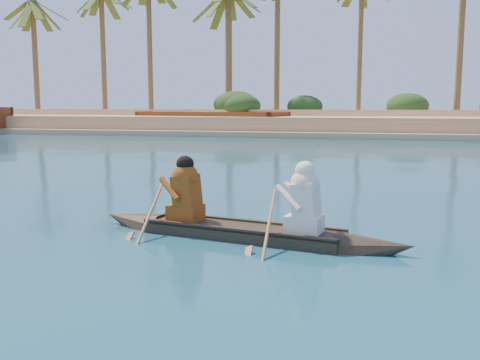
% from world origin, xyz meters
% --- Properties ---
extents(ground, '(160.00, 160.00, 0.00)m').
position_xyz_m(ground, '(0.00, 0.00, 0.00)').
color(ground, '#0C3D4F').
rests_on(ground, ground).
extents(sandy_embankment, '(150.00, 51.00, 1.50)m').
position_xyz_m(sandy_embankment, '(0.00, 46.89, 0.53)').
color(sandy_embankment, '#E2B37F').
rests_on(sandy_embankment, ground).
extents(palm_grove, '(110.00, 14.00, 16.00)m').
position_xyz_m(palm_grove, '(0.00, 35.00, 8.00)').
color(palm_grove, '#3C591F').
rests_on(palm_grove, ground).
extents(shrub_cluster, '(100.00, 6.00, 2.40)m').
position_xyz_m(shrub_cluster, '(0.00, 31.50, 1.20)').
color(shrub_cluster, '#1E3F17').
rests_on(shrub_cluster, ground).
extents(canoe, '(5.45, 1.74, 1.49)m').
position_xyz_m(canoe, '(1.69, -3.74, 0.29)').
color(canoe, '#31291B').
rests_on(canoe, ground).
extents(barge_mid, '(11.92, 6.21, 1.89)m').
position_xyz_m(barge_mid, '(-8.13, 27.00, 0.66)').
color(barge_mid, maroon).
rests_on(barge_mid, ground).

